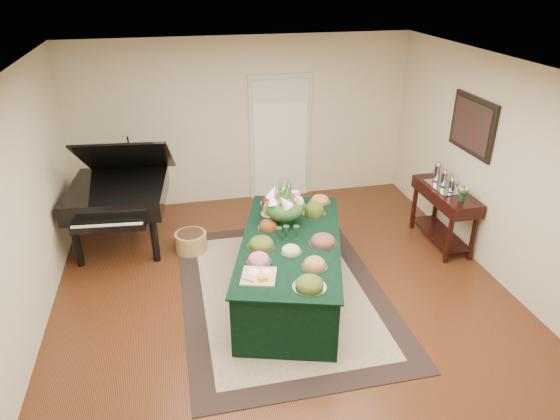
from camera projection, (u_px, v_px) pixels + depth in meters
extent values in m
plane|color=black|center=(285.00, 298.00, 6.09)|extent=(6.00, 6.00, 0.00)
cube|color=black|center=(283.00, 291.00, 6.19)|extent=(2.44, 3.42, 0.01)
cube|color=beige|center=(283.00, 291.00, 6.19)|extent=(1.95, 2.93, 0.01)
cube|color=beige|center=(280.00, 137.00, 8.35)|extent=(1.05, 0.04, 2.10)
cube|color=white|center=(280.00, 141.00, 8.35)|extent=(0.90, 0.06, 2.00)
cube|color=black|center=(291.00, 268.00, 6.00)|extent=(1.71, 2.56, 0.75)
cube|color=black|center=(291.00, 241.00, 5.83)|extent=(1.78, 2.64, 0.02)
cylinder|color=#B9B9C2|center=(270.00, 203.00, 6.70)|extent=(0.28, 0.28, 0.01)
ellipsoid|color=maroon|center=(270.00, 201.00, 6.68)|extent=(0.23, 0.23, 0.07)
cylinder|color=#B9B9C2|center=(268.00, 228.00, 6.07)|extent=(0.26, 0.26, 0.01)
ellipsoid|color=brown|center=(268.00, 225.00, 6.05)|extent=(0.22, 0.22, 0.08)
cylinder|color=#B9B9C2|center=(320.00, 202.00, 6.74)|extent=(0.29, 0.29, 0.01)
ellipsoid|color=#C58539|center=(320.00, 199.00, 6.72)|extent=(0.24, 0.24, 0.07)
cylinder|color=#B9B9C2|center=(259.00, 262.00, 5.38)|extent=(0.28, 0.28, 0.01)
ellipsoid|color=#D46A90|center=(259.00, 258.00, 5.37)|extent=(0.23, 0.23, 0.08)
cylinder|color=#B9B9C2|center=(291.00, 252.00, 5.57)|extent=(0.25, 0.25, 0.01)
ellipsoid|color=#E3DE8E|center=(291.00, 249.00, 5.55)|extent=(0.21, 0.21, 0.06)
cylinder|color=#B9B9C2|center=(314.00, 213.00, 6.43)|extent=(0.31, 0.31, 0.01)
ellipsoid|color=#476018|center=(314.00, 209.00, 6.40)|extent=(0.25, 0.25, 0.11)
cylinder|color=#B9B9C2|center=(309.00, 287.00, 4.97)|extent=(0.35, 0.35, 0.01)
ellipsoid|color=#476018|center=(310.00, 283.00, 4.94)|extent=(0.28, 0.28, 0.08)
cylinder|color=#A7B0A7|center=(271.00, 214.00, 6.42)|extent=(0.25, 0.25, 0.01)
ellipsoid|color=#C59146|center=(271.00, 209.00, 6.39)|extent=(0.20, 0.20, 0.13)
cylinder|color=#B9B9C2|center=(294.00, 205.00, 6.66)|extent=(0.32, 0.32, 0.01)
ellipsoid|color=brown|center=(294.00, 202.00, 6.64)|extent=(0.26, 0.26, 0.08)
cylinder|color=#B9B9C2|center=(314.00, 267.00, 5.29)|extent=(0.28, 0.28, 0.01)
ellipsoid|color=#A98943|center=(315.00, 263.00, 5.27)|extent=(0.23, 0.23, 0.08)
cylinder|color=#B9B9C2|center=(323.00, 243.00, 5.75)|extent=(0.34, 0.34, 0.01)
ellipsoid|color=brown|center=(323.00, 240.00, 5.73)|extent=(0.28, 0.28, 0.08)
cylinder|color=#B9B9C2|center=(261.00, 246.00, 5.68)|extent=(0.34, 0.34, 0.01)
ellipsoid|color=#476018|center=(261.00, 243.00, 5.66)|extent=(0.28, 0.28, 0.08)
cube|color=tan|center=(259.00, 276.00, 5.13)|extent=(0.44, 0.44, 0.02)
ellipsoid|color=white|center=(253.00, 270.00, 5.15)|extent=(0.14, 0.14, 0.08)
ellipsoid|color=white|center=(267.00, 270.00, 5.16)|extent=(0.12, 0.12, 0.07)
cube|color=gold|center=(263.00, 278.00, 5.04)|extent=(0.09, 0.08, 0.05)
cylinder|color=#14321C|center=(285.00, 218.00, 6.13)|extent=(0.18, 0.18, 0.18)
ellipsoid|color=#265221|center=(285.00, 208.00, 6.07)|extent=(0.47, 0.47, 0.31)
cylinder|color=black|center=(77.00, 244.00, 6.61)|extent=(0.10, 0.10, 0.64)
cylinder|color=black|center=(155.00, 240.00, 6.72)|extent=(0.10, 0.10, 0.64)
cylinder|color=black|center=(129.00, 205.00, 7.68)|extent=(0.10, 0.10, 0.64)
cube|color=black|center=(118.00, 194.00, 6.95)|extent=(1.41, 1.50, 0.28)
cube|color=black|center=(109.00, 225.00, 6.29)|extent=(0.94, 0.31, 0.10)
cube|color=black|center=(126.00, 157.00, 6.88)|extent=(1.33, 1.11, 0.71)
cylinder|color=#A07440|center=(191.00, 242.00, 7.03)|extent=(0.44, 0.44, 0.28)
cylinder|color=black|center=(449.00, 241.00, 6.66)|extent=(0.07, 0.07, 0.67)
cylinder|color=black|center=(473.00, 238.00, 6.73)|extent=(0.07, 0.07, 0.67)
cylinder|color=black|center=(414.00, 208.00, 7.56)|extent=(0.07, 0.07, 0.67)
cylinder|color=black|center=(436.00, 206.00, 7.63)|extent=(0.07, 0.07, 0.67)
cube|color=black|center=(446.00, 195.00, 6.96)|extent=(0.45, 1.21, 0.18)
cube|color=black|center=(440.00, 233.00, 7.23)|extent=(0.38, 1.07, 0.03)
cube|color=#B9B9C2|center=(444.00, 187.00, 6.98)|extent=(0.34, 0.58, 0.02)
cylinder|color=#14321C|center=(462.00, 197.00, 6.57)|extent=(0.07, 0.07, 0.11)
ellipsoid|color=pink|center=(463.00, 190.00, 6.53)|extent=(0.17, 0.17, 0.11)
cube|color=black|center=(473.00, 125.00, 6.56)|extent=(0.04, 0.95, 0.75)
cube|color=#491320|center=(471.00, 125.00, 6.56)|extent=(0.01, 0.82, 0.62)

